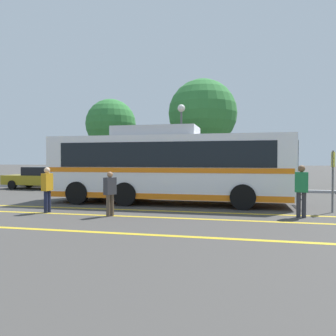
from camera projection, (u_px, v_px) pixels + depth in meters
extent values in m
plane|color=#423F3D|center=(171.00, 202.00, 14.97)|extent=(220.00, 220.00, 0.00)
cube|color=gold|center=(156.00, 211.00, 12.49)|extent=(30.52, 0.20, 0.01)
cube|color=gold|center=(145.00, 217.00, 11.11)|extent=(30.52, 0.20, 0.01)
cube|color=gold|center=(119.00, 233.00, 8.63)|extent=(30.52, 0.20, 0.01)
cube|color=#99999E|center=(190.00, 189.00, 21.02)|extent=(38.52, 0.36, 0.15)
cube|color=white|center=(168.00, 166.00, 14.60)|extent=(10.55, 2.68, 2.66)
cube|color=black|center=(168.00, 155.00, 14.59)|extent=(9.08, 2.70, 1.04)
cube|color=orange|center=(168.00, 169.00, 14.61)|extent=(10.34, 2.72, 0.20)
cube|color=orange|center=(168.00, 194.00, 14.63)|extent=(10.34, 2.71, 0.24)
cube|color=black|center=(293.00, 166.00, 13.43)|extent=(0.06, 2.26, 1.97)
cube|color=black|center=(294.00, 138.00, 13.40)|extent=(0.06, 1.80, 0.24)
cube|color=silver|center=(157.00, 132.00, 14.68)|extent=(3.70, 2.09, 0.44)
cube|color=black|center=(300.00, 194.00, 13.39)|extent=(0.06, 1.93, 0.04)
cube|color=black|center=(300.00, 199.00, 13.40)|extent=(0.06, 1.93, 0.04)
cylinder|color=black|center=(243.00, 191.00, 15.11)|extent=(1.00, 0.29, 1.00)
cylinder|color=black|center=(243.00, 197.00, 12.70)|extent=(1.00, 0.29, 1.00)
cylinder|color=black|center=(142.00, 189.00, 16.18)|extent=(1.00, 0.29, 1.00)
cylinder|color=black|center=(125.00, 194.00, 13.78)|extent=(1.00, 0.29, 1.00)
cylinder|color=black|center=(101.00, 188.00, 16.67)|extent=(1.00, 0.29, 1.00)
cylinder|color=black|center=(77.00, 193.00, 14.27)|extent=(1.00, 0.29, 1.00)
cube|color=olive|center=(40.00, 180.00, 21.95)|extent=(4.99, 2.00, 0.62)
cube|color=black|center=(41.00, 171.00, 21.90)|extent=(2.14, 1.62, 0.55)
cylinder|color=black|center=(12.00, 185.00, 21.59)|extent=(0.61, 0.24, 0.60)
cylinder|color=black|center=(29.00, 183.00, 23.14)|extent=(0.61, 0.24, 0.60)
cylinder|color=black|center=(52.00, 186.00, 20.76)|extent=(0.61, 0.24, 0.60)
cylinder|color=black|center=(67.00, 184.00, 22.32)|extent=(0.61, 0.24, 0.60)
cube|color=#4C3823|center=(127.00, 181.00, 21.05)|extent=(4.58, 2.07, 0.63)
cube|color=black|center=(125.00, 172.00, 21.07)|extent=(1.99, 1.66, 0.45)
cylinder|color=black|center=(151.00, 185.00, 21.44)|extent=(0.61, 0.25, 0.60)
cylinder|color=black|center=(142.00, 187.00, 19.87)|extent=(0.61, 0.25, 0.60)
cylinder|color=black|center=(113.00, 184.00, 22.24)|extent=(0.61, 0.25, 0.60)
cylinder|color=black|center=(101.00, 186.00, 20.67)|extent=(0.61, 0.25, 0.60)
cube|color=olive|center=(210.00, 182.00, 19.82)|extent=(4.83, 1.88, 0.62)
cube|color=black|center=(208.00, 172.00, 19.83)|extent=(2.04, 1.62, 0.53)
cylinder|color=black|center=(235.00, 186.00, 20.38)|extent=(0.60, 0.21, 0.60)
cylinder|color=black|center=(235.00, 189.00, 18.69)|extent=(0.60, 0.21, 0.60)
cylinder|color=black|center=(188.00, 186.00, 20.97)|extent=(0.60, 0.21, 0.60)
cylinder|color=black|center=(184.00, 188.00, 19.28)|extent=(0.60, 0.21, 0.60)
cylinder|color=brown|center=(112.00, 205.00, 11.34)|extent=(0.14, 0.14, 0.75)
cylinder|color=brown|center=(108.00, 206.00, 11.21)|extent=(0.14, 0.14, 0.75)
cube|color=#333338|center=(110.00, 186.00, 11.26)|extent=(0.38, 0.47, 0.59)
sphere|color=#9E704C|center=(110.00, 175.00, 11.25)|extent=(0.20, 0.20, 0.20)
cylinder|color=#191E38|center=(46.00, 202.00, 11.95)|extent=(0.14, 0.14, 0.81)
cylinder|color=#191E38|center=(49.00, 201.00, 12.12)|extent=(0.14, 0.14, 0.81)
cube|color=orange|center=(47.00, 182.00, 12.02)|extent=(0.25, 0.44, 0.64)
sphere|color=beige|center=(47.00, 170.00, 12.01)|extent=(0.22, 0.22, 0.22)
cylinder|color=#2D2D33|center=(304.00, 205.00, 10.97)|extent=(0.14, 0.14, 0.86)
cylinder|color=#2D2D33|center=(298.00, 205.00, 11.04)|extent=(0.14, 0.14, 0.86)
cube|color=#1E723F|center=(301.00, 182.00, 10.99)|extent=(0.45, 0.29, 0.68)
sphere|color=brown|center=(302.00, 169.00, 10.97)|extent=(0.23, 0.23, 0.23)
cylinder|color=#59595E|center=(333.00, 182.00, 12.04)|extent=(0.07, 0.07, 2.29)
cube|color=yellow|center=(333.00, 160.00, 12.02)|extent=(0.03, 0.40, 0.56)
cylinder|color=#59595E|center=(181.00, 151.00, 21.71)|extent=(0.14, 0.14, 5.12)
sphere|color=silver|center=(181.00, 108.00, 21.64)|extent=(0.51, 0.51, 0.51)
cylinder|color=#513823|center=(111.00, 163.00, 26.52)|extent=(0.28, 0.28, 3.34)
sphere|color=#337A38|center=(111.00, 124.00, 26.45)|extent=(4.02, 4.02, 4.02)
cylinder|color=#513823|center=(202.00, 162.00, 24.81)|extent=(0.28, 0.28, 3.53)
sphere|color=#337A38|center=(203.00, 114.00, 24.72)|extent=(5.16, 5.16, 5.16)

